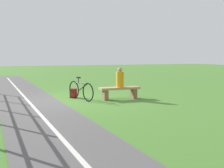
{
  "coord_description": "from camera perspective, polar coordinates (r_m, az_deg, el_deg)",
  "views": [
    {
      "loc": [
        2.02,
        9.79,
        1.69
      ],
      "look_at": [
        -1.23,
        1.64,
        0.74
      ],
      "focal_mm": 40.68,
      "sensor_mm": 36.0,
      "label": 1
    }
  ],
  "objects": [
    {
      "name": "ground_plane",
      "position": [
        10.14,
        -9.94,
        -3.53
      ],
      "size": [
        80.0,
        80.0,
        0.0
      ],
      "primitive_type": "plane",
      "color": "#477A2D"
    },
    {
      "name": "bench",
      "position": [
        10.12,
        1.7,
        -1.57
      ],
      "size": [
        1.64,
        0.55,
        0.49
      ],
      "rotation": [
        0.0,
        0.0,
        -0.05
      ],
      "color": "#A88456",
      "rests_on": "ground_plane"
    },
    {
      "name": "paved_path",
      "position": [
        6.09,
        -12.95,
        -10.02
      ],
      "size": [
        4.77,
        36.06,
        0.02
      ],
      "primitive_type": "cube",
      "rotation": [
        0.0,
        0.0,
        0.07
      ],
      "color": "#565454",
      "rests_on": "ground_plane"
    },
    {
      "name": "person_seated",
      "position": [
        10.07,
        1.78,
        1.23
      ],
      "size": [
        0.32,
        0.32,
        0.78
      ],
      "rotation": [
        0.0,
        0.0,
        -0.05
      ],
      "color": "orange",
      "rests_on": "bench"
    },
    {
      "name": "bicycle",
      "position": [
        10.03,
        -7.05,
        -1.41
      ],
      "size": [
        0.57,
        1.67,
        0.9
      ],
      "rotation": [
        0.0,
        0.0,
        1.88
      ],
      "color": "black",
      "rests_on": "ground_plane"
    },
    {
      "name": "path_centre_line",
      "position": [
        6.09,
        -12.95,
        -9.93
      ],
      "size": [
        2.41,
        31.92,
        0.0
      ],
      "primitive_type": "cube",
      "rotation": [
        0.0,
        0.0,
        0.07
      ],
      "color": "silver",
      "rests_on": "paved_path"
    },
    {
      "name": "backpack",
      "position": [
        10.61,
        -8.69,
        -2.08
      ],
      "size": [
        0.33,
        0.32,
        0.37
      ],
      "rotation": [
        0.0,
        0.0,
        5.83
      ],
      "color": "maroon",
      "rests_on": "ground_plane"
    }
  ]
}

